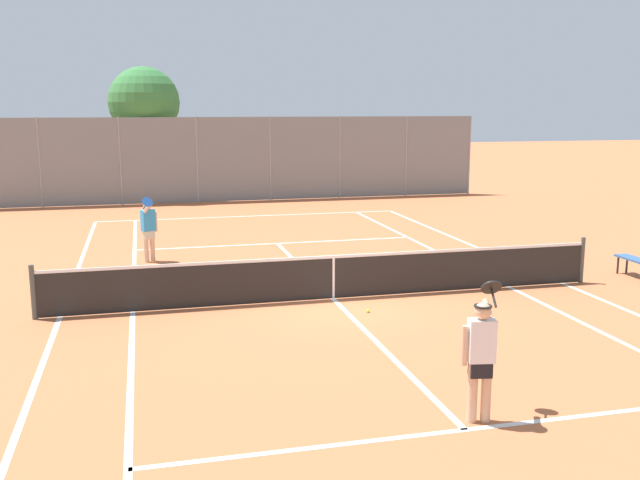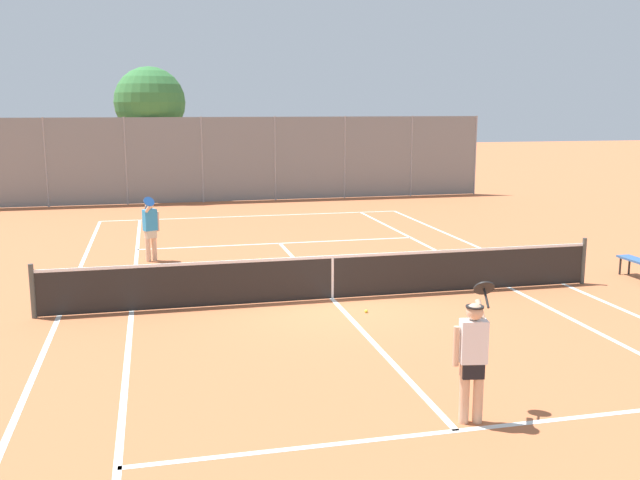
# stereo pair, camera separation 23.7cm
# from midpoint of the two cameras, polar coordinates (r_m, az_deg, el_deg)

# --- Properties ---
(ground_plane) EXTENTS (120.00, 120.00, 0.00)m
(ground_plane) POSITION_cam_midpoint_polar(r_m,az_deg,el_deg) (15.17, 0.63, -4.75)
(ground_plane) COLOR #BC663D
(court_line_markings) EXTENTS (11.10, 23.90, 0.01)m
(court_line_markings) POSITION_cam_midpoint_polar(r_m,az_deg,el_deg) (15.17, 0.63, -4.74)
(court_line_markings) COLOR silver
(court_line_markings) RESTS_ON ground
(tennis_net) EXTENTS (12.00, 0.10, 1.07)m
(tennis_net) POSITION_cam_midpoint_polar(r_m,az_deg,el_deg) (15.04, 0.63, -2.88)
(tennis_net) COLOR #474C47
(tennis_net) RESTS_ON ground
(player_near_side) EXTENTS (0.76, 0.72, 1.77)m
(player_near_side) POSITION_cam_midpoint_polar(r_m,az_deg,el_deg) (9.42, 12.03, -8.84)
(player_near_side) COLOR #D8A884
(player_near_side) RESTS_ON ground
(player_far_left) EXTENTS (0.43, 0.90, 1.77)m
(player_far_left) POSITION_cam_midpoint_polar(r_m,az_deg,el_deg) (19.14, -13.91, 1.02)
(player_far_left) COLOR beige
(player_far_left) RESTS_ON ground
(loose_tennis_ball_0) EXTENTS (0.07, 0.07, 0.07)m
(loose_tennis_ball_0) POSITION_cam_midpoint_polar(r_m,az_deg,el_deg) (14.22, 3.38, -5.69)
(loose_tennis_ball_0) COLOR #D1DB33
(loose_tennis_ball_0) RESTS_ON ground
(loose_tennis_ball_1) EXTENTS (0.07, 0.07, 0.07)m
(loose_tennis_ball_1) POSITION_cam_midpoint_polar(r_m,az_deg,el_deg) (18.92, -5.28, -1.58)
(loose_tennis_ball_1) COLOR #D1DB33
(loose_tennis_ball_1) RESTS_ON ground
(courtside_bench) EXTENTS (0.36, 1.50, 0.47)m
(courtside_bench) POSITION_cam_midpoint_polar(r_m,az_deg,el_deg) (18.36, 23.92, -1.64)
(courtside_bench) COLOR #33598C
(courtside_bench) RESTS_ON ground
(back_fence) EXTENTS (21.87, 0.08, 3.59)m
(back_fence) POSITION_cam_midpoint_polar(r_m,az_deg,el_deg) (30.71, -7.12, 6.43)
(back_fence) COLOR gray
(back_fence) RESTS_ON ground
(tree_behind_left) EXTENTS (3.02, 3.02, 5.69)m
(tree_behind_left) POSITION_cam_midpoint_polar(r_m,az_deg,el_deg) (31.97, -14.22, 10.48)
(tree_behind_left) COLOR brown
(tree_behind_left) RESTS_ON ground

